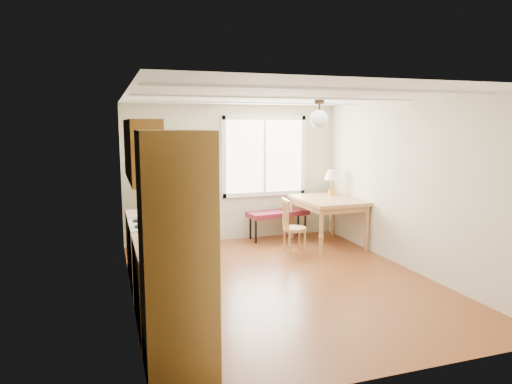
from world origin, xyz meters
name	(u,v)px	position (x,y,z in m)	size (l,w,h in m)	color
room_shell	(283,192)	(0.00, 0.00, 1.25)	(4.60, 5.60, 2.62)	#5A2912
kitchen_run	(160,244)	(-1.72, -0.63, 0.84)	(0.65, 3.40, 2.20)	brown
window_unit	(264,156)	(0.60, 2.47, 1.55)	(1.64, 0.05, 1.51)	white
pendant_light	(319,118)	(0.70, 0.40, 2.24)	(0.26, 0.26, 0.40)	#321F16
refrigerator	(183,205)	(-1.00, 2.12, 0.77)	(0.67, 0.68, 1.53)	white
bench	(278,214)	(0.78, 2.22, 0.48)	(1.22, 0.62, 0.54)	maroon
dining_table	(328,204)	(1.50, 1.60, 0.73)	(1.02, 1.35, 0.84)	#9D6B3C
chair	(290,223)	(0.65, 1.32, 0.51)	(0.40, 0.39, 0.90)	#9D6B3C
table_lamp	(332,177)	(1.72, 1.91, 1.18)	(0.27, 0.27, 0.47)	gold
coffee_maker	(165,238)	(-1.72, -1.20, 1.05)	(0.25, 0.30, 0.40)	black
kettle	(156,230)	(-1.75, -0.61, 1.00)	(0.13, 0.13, 0.24)	red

